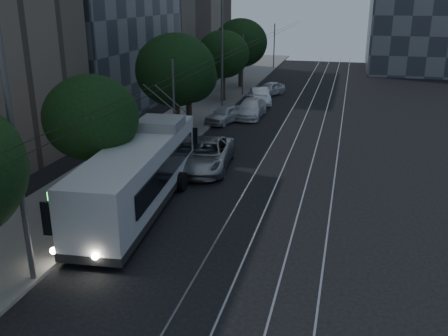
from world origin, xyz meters
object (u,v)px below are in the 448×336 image
car_white_b (251,108)px  car_white_d (270,89)px  car_white_c (260,96)px  streetlamp_near (21,110)px  car_white_a (225,114)px  pickup_silver (206,155)px  trolleybus (140,173)px  streetlamp_far (227,35)px

car_white_b → car_white_d: bearing=91.1°
car_white_c → car_white_d: car_white_c is taller
streetlamp_near → car_white_a: bearing=88.9°
car_white_d → car_white_c: bearing=-68.4°
pickup_silver → car_white_c: (-0.21, 18.74, -0.11)m
pickup_silver → car_white_b: size_ratio=1.19×
trolleybus → streetlamp_far: 22.52m
pickup_silver → car_white_d: pickup_silver is taller
streetlamp_near → trolleybus: bearing=84.5°
car_white_c → car_white_d: size_ratio=1.13×
car_white_d → streetlamp_far: (-2.68, -7.32, 5.72)m
car_white_a → streetlamp_far: size_ratio=0.38×
pickup_silver → car_white_a: bearing=93.5°
car_white_d → streetlamp_near: (-2.08, -36.43, 5.56)m
pickup_silver → streetlamp_far: 16.98m
car_white_a → trolleybus: bearing=-70.6°
trolleybus → car_white_d: trolleybus is taller
car_white_c → streetlamp_near: 32.55m
car_white_b → streetlamp_far: (-2.68, 2.43, 5.65)m
car_white_b → streetlamp_near: 27.31m
car_white_d → car_white_b: bearing=-65.7°
car_white_a → car_white_c: bearing=98.5°
car_white_a → car_white_b: size_ratio=0.81×
streetlamp_far → car_white_c: bearing=49.8°
streetlamp_near → pickup_silver: bearing=81.1°
pickup_silver → car_white_a: size_ratio=1.47×
car_white_a → streetlamp_far: (-1.08, 4.82, 5.69)m
trolleybus → car_white_d: bearing=82.3°
streetlamp_near → car_white_d: bearing=86.7°
car_white_d → streetlamp_far: 9.67m
car_white_b → pickup_silver: bearing=-88.9°
car_white_d → streetlamp_near: size_ratio=0.38×
car_white_c → car_white_d: bearing=69.3°
pickup_silver → streetlamp_far: (-2.68, 15.82, 5.55)m
pickup_silver → streetlamp_near: (-2.08, -13.29, 5.39)m
car_white_d → car_white_a: bearing=-73.2°
pickup_silver → car_white_d: size_ratio=1.54×
trolleybus → streetlamp_near: size_ratio=1.19×
trolleybus → car_white_b: (1.40, 19.55, -0.96)m
car_white_b → car_white_a: bearing=-122.7°
pickup_silver → trolleybus: bearing=-107.6°
car_white_a → streetlamp_near: 24.91m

